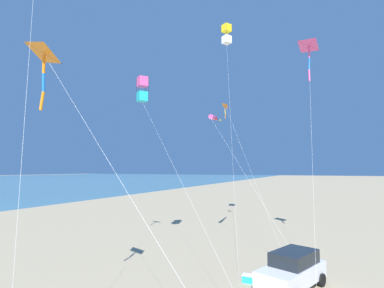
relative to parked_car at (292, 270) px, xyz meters
The scene contains 8 objects.
parked_car is the anchor object (origin of this frame).
cooler_box 2.41m from the parked_car, ahead, with size 0.62×0.42×0.42m.
kite_delta_black_fish_shape 18.73m from the parked_car, 59.03° to the right, with size 7.92×11.67×13.04m.
kite_box_magenta_far_left 15.61m from the parked_car, 10.05° to the right, with size 11.34×9.23×13.11m.
kite_box_teal_far_right 23.85m from the parked_car, 59.10° to the right, with size 4.98×12.80×21.24m.
kite_delta_red_high_left 15.33m from the parked_car, 46.20° to the left, with size 11.20×3.24×11.12m.
kite_delta_blue_topmost 15.22m from the parked_car, 99.62° to the right, with size 1.86×8.86×15.46m.
kite_windsock_rainbow_low_near 13.42m from the parked_car, 45.29° to the right, with size 7.51×6.58×10.72m.
Camera 1 is at (1.78, 9.97, 6.13)m, focal length 27.55 mm.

